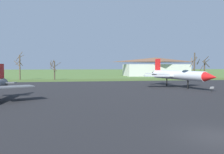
# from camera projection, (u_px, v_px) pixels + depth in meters

# --- Properties ---
(ground_plane) EXTENTS (600.00, 600.00, 0.00)m
(ground_plane) POSITION_uv_depth(u_px,v_px,m) (220.00, 138.00, 12.98)
(ground_plane) COLOR #4C6B33
(asphalt_apron) EXTENTS (99.79, 61.78, 0.05)m
(asphalt_apron) POSITION_uv_depth(u_px,v_px,m) (134.00, 96.00, 31.23)
(asphalt_apron) COLOR black
(asphalt_apron) RESTS_ON ground
(grass_verge_strip) EXTENTS (159.79, 12.00, 0.06)m
(grass_verge_strip) POSITION_uv_depth(u_px,v_px,m) (102.00, 80.00, 67.56)
(grass_verge_strip) COLOR #455C28
(grass_verge_strip) RESTS_ON ground
(jet_fighter_front_right) EXTENTS (12.55, 17.73, 5.70)m
(jet_fighter_front_right) POSITION_uv_depth(u_px,v_px,m) (179.00, 75.00, 43.00)
(jet_fighter_front_right) COLOR silver
(jet_fighter_front_right) RESTS_ON ground
(info_placard_front_right) EXTENTS (0.65, 0.22, 0.90)m
(info_placard_front_right) POSITION_uv_depth(u_px,v_px,m) (212.00, 89.00, 35.47)
(info_placard_front_right) COLOR black
(info_placard_front_right) RESTS_ON ground
(bare_tree_left_of_center) EXTENTS (2.68, 2.81, 8.62)m
(bare_tree_left_of_center) POSITION_uv_depth(u_px,v_px,m) (20.00, 66.00, 68.53)
(bare_tree_left_of_center) COLOR brown
(bare_tree_left_of_center) RESTS_ON ground
(bare_tree_center) EXTENTS (3.10, 3.12, 6.07)m
(bare_tree_center) POSITION_uv_depth(u_px,v_px,m) (54.00, 69.00, 67.69)
(bare_tree_center) COLOR #42382D
(bare_tree_center) RESTS_ON ground
(bare_tree_right_of_center) EXTENTS (3.08, 3.06, 8.49)m
(bare_tree_right_of_center) POSITION_uv_depth(u_px,v_px,m) (194.00, 65.00, 73.27)
(bare_tree_right_of_center) COLOR #42382D
(bare_tree_right_of_center) RESTS_ON ground
(bare_tree_far_right) EXTENTS (2.49, 2.44, 7.31)m
(bare_tree_far_right) POSITION_uv_depth(u_px,v_px,m) (194.00, 68.00, 77.43)
(bare_tree_far_right) COLOR brown
(bare_tree_far_right) RESTS_ON ground
(bare_tree_backdrop_extra) EXTENTS (2.78, 2.78, 7.38)m
(bare_tree_backdrop_extra) POSITION_uv_depth(u_px,v_px,m) (205.00, 68.00, 74.37)
(bare_tree_backdrop_extra) COLOR #42382D
(bare_tree_backdrop_extra) RESTS_ON ground
(visitor_building) EXTENTS (28.10, 12.75, 7.91)m
(visitor_building) POSITION_uv_depth(u_px,v_px,m) (156.00, 67.00, 98.30)
(visitor_building) COLOR beige
(visitor_building) RESTS_ON ground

